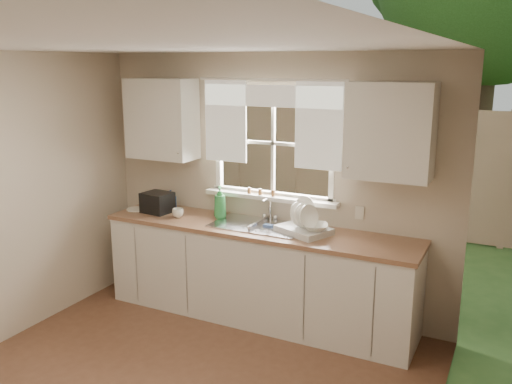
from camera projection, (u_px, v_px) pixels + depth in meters
The scene contains 20 objects.
room_walls at pixel (136, 250), 3.45m from camera, with size 3.62×4.02×2.50m.
ceiling at pixel (132, 45), 3.22m from camera, with size 3.60×4.00×0.02m, color silver.
window at pixel (272, 161), 5.19m from camera, with size 1.38×0.16×1.06m.
curtains at pixel (270, 114), 5.05m from camera, with size 1.50×0.03×0.81m.
base_cabinets at pixel (257, 274), 5.16m from camera, with size 3.00×0.62×0.87m, color silver.
countertop at pixel (257, 229), 5.05m from camera, with size 3.04×0.65×0.04m, color #8D6346.
upper_cabinet_left at pixel (162, 119), 5.46m from camera, with size 0.70×0.33×0.80m, color silver.
upper_cabinet_right at pixel (390, 131), 4.46m from camera, with size 0.70×0.33×0.80m, color silver.
wall_outlet at pixel (360, 213), 4.89m from camera, with size 0.08×0.01×0.12m, color beige.
sill_jars at pixel (261, 192), 5.25m from camera, with size 0.30×0.04×0.06m.
backyard at pixel (446, 5), 10.07m from camera, with size 20.00×10.00×6.13m.
sink at pixel (259, 233), 5.09m from camera, with size 0.88×0.52×0.40m.
dish_rack at pixel (304, 226), 4.85m from camera, with size 0.54×0.48×0.31m.
bowl at pixel (315, 227), 4.75m from camera, with size 0.23×0.23×0.06m, color beige.
soap_bottle_a at pixel (220, 202), 5.30m from camera, with size 0.12×0.12×0.32m, color #2D8B40.
soap_bottle_b at pixel (171, 200), 5.62m from camera, with size 0.09×0.09×0.20m, color #2F5AB0.
soap_bottle_c at pixel (169, 203), 5.58m from camera, with size 0.13×0.13×0.17m, color beige.
saucer at pixel (136, 209), 5.63m from camera, with size 0.20×0.20×0.01m, color white.
cup at pixel (178, 213), 5.35m from camera, with size 0.11×0.11×0.09m, color silver.
black_appliance at pixel (157, 202), 5.52m from camera, with size 0.28×0.24×0.21m, color black.
Camera 1 is at (2.15, -2.65, 2.39)m, focal length 38.00 mm.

